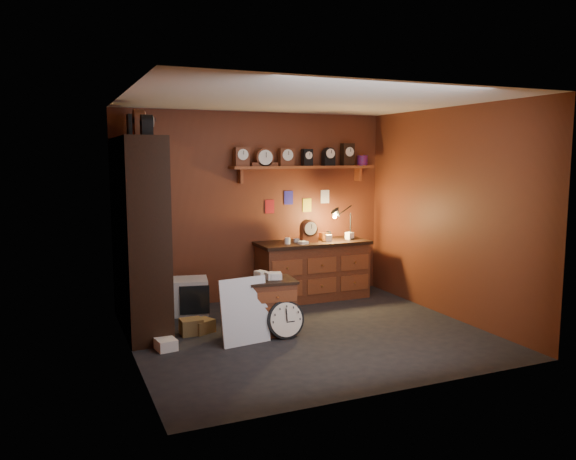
{
  "coord_description": "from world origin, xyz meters",
  "views": [
    {
      "loc": [
        -2.72,
        -5.81,
        2.08
      ],
      "look_at": [
        -0.1,
        0.35,
        1.2
      ],
      "focal_mm": 35.0,
      "sensor_mm": 36.0,
      "label": 1
    }
  ],
  "objects_px": {
    "workbench": "(313,267)",
    "low_cabinet": "(270,303)",
    "big_round_clock": "(285,320)",
    "shelving_unit": "(137,226)"
  },
  "relations": [
    {
      "from": "workbench",
      "to": "low_cabinet",
      "type": "height_order",
      "value": "workbench"
    },
    {
      "from": "workbench",
      "to": "low_cabinet",
      "type": "relative_size",
      "value": 2.24
    },
    {
      "from": "workbench",
      "to": "big_round_clock",
      "type": "height_order",
      "value": "workbench"
    },
    {
      "from": "shelving_unit",
      "to": "low_cabinet",
      "type": "distance_m",
      "value": 1.84
    },
    {
      "from": "workbench",
      "to": "low_cabinet",
      "type": "distance_m",
      "value": 1.73
    },
    {
      "from": "shelving_unit",
      "to": "workbench",
      "type": "distance_m",
      "value": 2.72
    },
    {
      "from": "shelving_unit",
      "to": "workbench",
      "type": "xyz_separation_m",
      "value": [
        2.56,
        0.49,
        -0.78
      ]
    },
    {
      "from": "low_cabinet",
      "to": "big_round_clock",
      "type": "xyz_separation_m",
      "value": [
        0.09,
        -0.25,
        -0.14
      ]
    },
    {
      "from": "workbench",
      "to": "big_round_clock",
      "type": "distance_m",
      "value": 1.88
    },
    {
      "from": "workbench",
      "to": "shelving_unit",
      "type": "bearing_deg",
      "value": -169.08
    }
  ]
}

